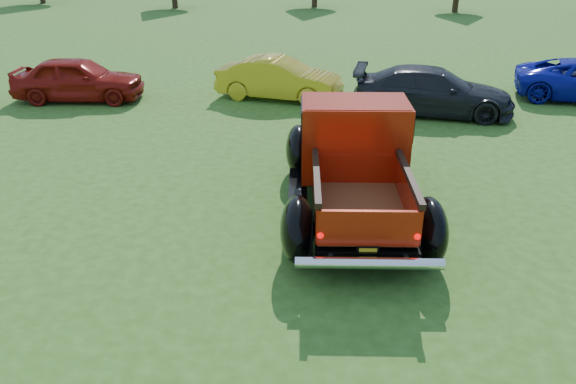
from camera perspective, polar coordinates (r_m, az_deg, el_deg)
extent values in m
plane|color=#2F4F16|center=(9.43, -0.80, -5.83)|extent=(120.00, 120.00, 0.00)
cylinder|color=black|center=(8.93, 1.64, -4.54)|extent=(0.38, 0.90, 0.87)
cylinder|color=black|center=(9.13, 13.38, -4.54)|extent=(0.38, 0.90, 0.87)
cylinder|color=black|center=(12.07, 1.58, 3.75)|extent=(0.38, 0.90, 0.87)
cylinder|color=black|center=(12.23, 10.31, 3.62)|extent=(0.38, 0.90, 0.87)
cube|color=black|center=(10.55, 6.65, 0.57)|extent=(2.20, 5.28, 0.22)
cube|color=#981808|center=(12.04, 6.04, 6.10)|extent=(2.06, 1.87, 0.68)
cube|color=silver|center=(12.84, 5.76, 7.29)|extent=(1.74, 0.30, 0.54)
cube|color=#981808|center=(10.59, 6.70, 5.46)|extent=(2.09, 1.50, 1.42)
cube|color=black|center=(10.47, 6.80, 7.42)|extent=(2.12, 1.40, 0.54)
cube|color=#981808|center=(10.38, 6.89, 8.97)|extent=(1.99, 1.38, 0.09)
cube|color=brown|center=(9.25, 7.40, -1.93)|extent=(1.75, 2.36, 0.05)
cube|color=#981808|center=(9.07, 2.88, -0.31)|extent=(0.35, 2.17, 0.57)
cube|color=#981808|center=(9.23, 12.04, -0.39)|extent=(0.35, 2.17, 0.57)
cube|color=#981808|center=(10.11, 6.91, 2.33)|extent=(1.47, 0.25, 0.57)
cube|color=#981808|center=(8.16, 8.24, -3.67)|extent=(1.47, 0.26, 0.57)
cube|color=black|center=(8.93, 2.92, 1.65)|extent=(0.39, 2.17, 0.10)
cube|color=black|center=(9.09, 12.23, 1.53)|extent=(0.39, 2.17, 0.10)
ellipsoid|color=black|center=(8.86, 0.95, -3.80)|extent=(0.65, 1.21, 0.96)
ellipsoid|color=black|center=(9.09, 14.14, -3.82)|extent=(0.65, 1.21, 0.96)
ellipsoid|color=black|center=(12.03, 1.07, 4.33)|extent=(0.65, 1.21, 0.96)
ellipsoid|color=black|center=(12.20, 10.86, 4.18)|extent=(0.65, 1.21, 0.96)
cube|color=black|center=(10.50, 1.01, -0.14)|extent=(0.65, 2.31, 0.07)
cube|color=black|center=(10.70, 12.16, -0.25)|extent=(0.65, 2.31, 0.07)
cylinder|color=silver|center=(8.14, 8.26, -7.15)|extent=(2.13, 0.46, 0.17)
cube|color=black|center=(8.30, 8.12, -5.99)|extent=(0.33, 0.06, 0.16)
cube|color=gold|center=(8.29, 8.12, -6.03)|extent=(0.26, 0.05, 0.11)
sphere|color=#CC0505|center=(8.13, 3.31, -4.43)|extent=(0.10, 0.10, 0.10)
sphere|color=#CC0505|center=(8.30, 13.01, -4.43)|extent=(0.10, 0.10, 0.10)
imported|color=maroon|center=(18.65, -20.54, 10.72)|extent=(4.08, 2.10, 1.33)
imported|color=gold|center=(17.65, -0.90, 11.43)|extent=(3.98, 1.85, 1.26)
imported|color=black|center=(16.70, 14.52, 9.90)|extent=(4.58, 2.07, 1.30)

